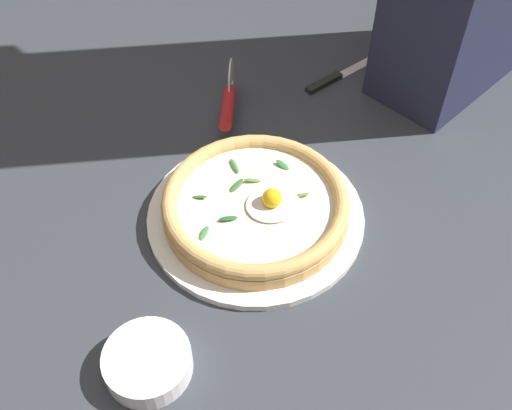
% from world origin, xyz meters
% --- Properties ---
extents(ground_plane, '(2.40, 2.40, 0.03)m').
position_xyz_m(ground_plane, '(0.00, 0.00, -0.01)').
color(ground_plane, '#34393F').
rests_on(ground_plane, ground).
extents(pizza_plate, '(0.33, 0.33, 0.01)m').
position_xyz_m(pizza_plate, '(0.04, -0.00, 0.01)').
color(pizza_plate, white).
rests_on(pizza_plate, ground).
extents(pizza, '(0.28, 0.28, 0.06)m').
position_xyz_m(pizza, '(0.04, -0.00, 0.03)').
color(pizza, '#E4AE63').
rests_on(pizza, pizza_plate).
extents(side_bowl, '(0.11, 0.11, 0.03)m').
position_xyz_m(side_bowl, '(-0.20, -0.16, 0.02)').
color(side_bowl, white).
rests_on(side_bowl, ground).
extents(pizza_cutter, '(0.10, 0.15, 0.09)m').
position_xyz_m(pizza_cutter, '(0.11, 0.23, 0.04)').
color(pizza_cutter, silver).
rests_on(pizza_cutter, ground).
extents(table_knife, '(0.21, 0.06, 0.01)m').
position_xyz_m(table_knife, '(0.34, 0.24, 0.00)').
color(table_knife, silver).
rests_on(table_knife, ground).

